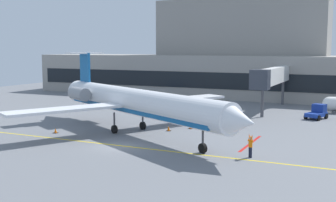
% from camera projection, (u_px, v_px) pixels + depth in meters
% --- Properties ---
extents(ground, '(120.00, 120.00, 0.11)m').
position_uv_depth(ground, '(116.00, 147.00, 41.35)').
color(ground, slate).
extents(terminal_building, '(75.67, 14.71, 18.83)m').
position_uv_depth(terminal_building, '(223.00, 61.00, 85.38)').
color(terminal_building, gray).
rests_on(terminal_building, ground).
extents(jet_bridge_east, '(2.40, 18.77, 6.54)m').
position_uv_depth(jet_bridge_east, '(272.00, 77.00, 63.97)').
color(jet_bridge_east, silver).
rests_on(jet_bridge_east, ground).
extents(regional_jet, '(32.28, 25.57, 8.80)m').
position_uv_depth(regional_jet, '(133.00, 102.00, 47.91)').
color(regional_jet, white).
rests_on(regional_jet, ground).
extents(baggage_tug, '(3.11, 3.42, 2.24)m').
position_uv_depth(baggage_tug, '(194.00, 114.00, 55.31)').
color(baggage_tug, '#1E4CB2').
rests_on(baggage_tug, ground).
extents(pushback_tractor, '(3.95, 2.71, 1.96)m').
position_uv_depth(pushback_tractor, '(125.00, 98.00, 74.43)').
color(pushback_tractor, '#1E4CB2').
rests_on(pushback_tractor, ground).
extents(belt_loader, '(2.90, 3.52, 1.93)m').
position_uv_depth(belt_loader, '(317.00, 112.00, 57.71)').
color(belt_loader, '#19389E').
rests_on(belt_loader, ground).
extents(marshaller, '(0.69, 0.61, 1.98)m').
position_uv_depth(marshaller, '(250.00, 146.00, 37.21)').
color(marshaller, '#191E33').
rests_on(marshaller, ground).
extents(safety_cone_alpha, '(0.47, 0.47, 0.55)m').
position_uv_depth(safety_cone_alpha, '(56.00, 131.00, 48.05)').
color(safety_cone_alpha, orange).
rests_on(safety_cone_alpha, ground).
extents(safety_cone_bravo, '(0.47, 0.47, 0.55)m').
position_uv_depth(safety_cone_bravo, '(169.00, 129.00, 49.32)').
color(safety_cone_bravo, orange).
rests_on(safety_cone_bravo, ground).
extents(safety_cone_charlie, '(0.47, 0.47, 0.55)m').
position_uv_depth(safety_cone_charlie, '(190.00, 127.00, 50.62)').
color(safety_cone_charlie, orange).
rests_on(safety_cone_charlie, ground).
extents(safety_cone_delta, '(0.47, 0.47, 0.55)m').
position_uv_depth(safety_cone_delta, '(181.00, 122.00, 53.54)').
color(safety_cone_delta, orange).
rests_on(safety_cone_delta, ground).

